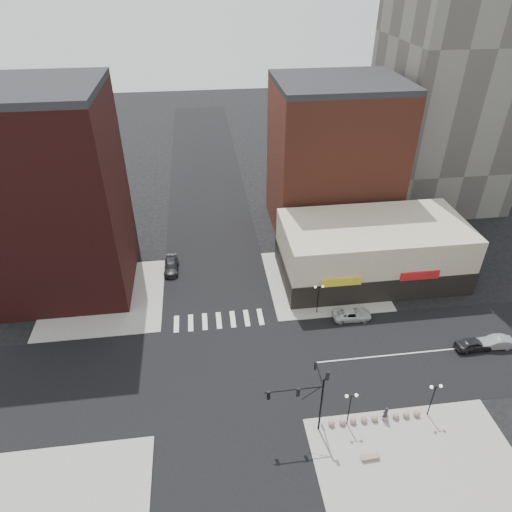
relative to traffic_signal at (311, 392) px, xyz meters
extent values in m
plane|color=black|center=(-7.24, 7.83, -4.96)|extent=(240.00, 240.00, 0.00)
cube|color=black|center=(-7.24, 7.83, -4.95)|extent=(200.00, 14.00, 0.02)
cube|color=black|center=(-7.24, 7.83, -4.95)|extent=(14.00, 200.00, 0.02)
cube|color=gray|center=(-21.74, 22.33, -4.90)|extent=(15.00, 15.00, 0.12)
cube|color=gray|center=(7.26, 22.33, -4.90)|extent=(15.00, 15.00, 0.12)
cube|color=gray|center=(8.76, -6.17, -4.90)|extent=(18.00, 14.00, 0.12)
cube|color=#3C1413|center=(-26.24, 26.33, 7.54)|extent=(16.00, 15.00, 25.00)
cube|color=brown|center=(11.76, 37.33, 6.04)|extent=(18.00, 15.00, 22.00)
cube|color=beige|center=(13.76, 22.83, -0.96)|extent=(24.00, 12.00, 8.00)
cube|color=black|center=(13.76, 22.83, -3.26)|extent=(24.20, 12.20, 3.40)
cylinder|color=black|center=(0.96, -0.37, -1.46)|extent=(0.18, 0.18, 7.00)
cylinder|color=black|center=(-1.64, -0.37, 1.04)|extent=(5.20, 0.11, 0.11)
cylinder|color=black|center=(-0.04, -0.37, 0.34)|extent=(1.72, 0.06, 1.46)
cylinder|color=black|center=(0.96, 1.13, 1.04)|extent=(0.11, 3.00, 0.11)
cube|color=black|center=(-3.84, -0.37, 0.64)|extent=(0.28, 0.18, 0.95)
sphere|color=red|center=(-3.84, -0.37, 0.94)|extent=(0.16, 0.16, 0.16)
cube|color=black|center=(-1.24, -0.37, 0.64)|extent=(0.28, 0.18, 0.95)
sphere|color=red|center=(-1.24, -0.37, 0.94)|extent=(0.16, 0.16, 0.16)
cube|color=black|center=(0.96, 2.43, 0.64)|extent=(0.18, 0.28, 0.95)
sphere|color=red|center=(0.96, 2.43, 0.94)|extent=(0.16, 0.16, 0.16)
cube|color=black|center=(1.21, -0.37, 2.34)|extent=(0.28, 0.18, 0.95)
sphere|color=red|center=(1.21, -0.37, 2.64)|extent=(0.16, 0.16, 0.16)
cylinder|color=black|center=(3.76, -0.17, -2.84)|extent=(0.11, 0.11, 4.00)
cylinder|color=black|center=(3.76, -0.17, -0.94)|extent=(0.90, 0.06, 0.06)
sphere|color=white|center=(3.31, -0.17, -0.84)|extent=(0.32, 0.32, 0.32)
sphere|color=white|center=(4.21, -0.17, -0.84)|extent=(0.32, 0.32, 0.32)
cylinder|color=black|center=(11.76, -0.17, -2.84)|extent=(0.11, 0.11, 4.00)
cylinder|color=black|center=(11.76, -0.17, -0.94)|extent=(0.90, 0.06, 0.06)
sphere|color=white|center=(11.31, -0.17, -0.84)|extent=(0.32, 0.32, 0.32)
sphere|color=white|center=(12.21, -0.17, -0.84)|extent=(0.32, 0.32, 0.32)
cylinder|color=black|center=(4.76, 15.83, -2.84)|extent=(0.11, 0.11, 4.00)
cylinder|color=black|center=(4.76, 15.83, -0.94)|extent=(0.90, 0.06, 0.06)
sphere|color=white|center=(4.31, 15.83, -0.84)|extent=(0.32, 0.32, 0.32)
sphere|color=white|center=(5.21, 15.83, -0.84)|extent=(0.32, 0.32, 0.32)
sphere|color=#88695E|center=(2.26, -0.17, -4.54)|extent=(0.61, 0.61, 0.61)
sphere|color=#88695E|center=(3.31, -0.17, -4.54)|extent=(0.61, 0.61, 0.61)
sphere|color=#88695E|center=(4.36, -0.17, -4.54)|extent=(0.61, 0.61, 0.61)
sphere|color=#88695E|center=(5.41, -0.17, -4.54)|extent=(0.61, 0.61, 0.61)
sphere|color=#88695E|center=(6.46, -0.17, -4.54)|extent=(0.61, 0.61, 0.61)
sphere|color=#88695E|center=(7.51, -0.17, -4.54)|extent=(0.61, 0.61, 0.61)
sphere|color=#88695E|center=(8.56, -0.17, -4.54)|extent=(0.61, 0.61, 0.61)
sphere|color=#88695E|center=(9.61, -0.17, -4.54)|extent=(0.61, 0.61, 0.61)
sphere|color=#88695E|center=(10.66, -0.17, -4.54)|extent=(0.61, 0.61, 0.61)
imported|color=silver|center=(8.74, 14.33, -4.31)|extent=(4.75, 2.31, 1.30)
imported|color=black|center=(20.66, 7.59, -4.26)|extent=(4.18, 1.79, 1.41)
imported|color=#96979B|center=(23.22, 7.59, -4.28)|extent=(4.23, 1.67, 1.37)
imported|color=black|center=(-13.27, 27.41, -4.28)|extent=(2.00, 4.76, 1.37)
imported|color=#28262C|center=(7.44, -0.17, -3.99)|extent=(0.69, 0.53, 1.69)
cube|color=gray|center=(4.73, -3.92, -4.70)|extent=(1.50, 0.47, 0.28)
cube|color=gray|center=(4.73, -3.92, -4.51)|extent=(1.68, 0.57, 0.11)
camera|label=1|loc=(-8.22, -25.84, 32.28)|focal=32.00mm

